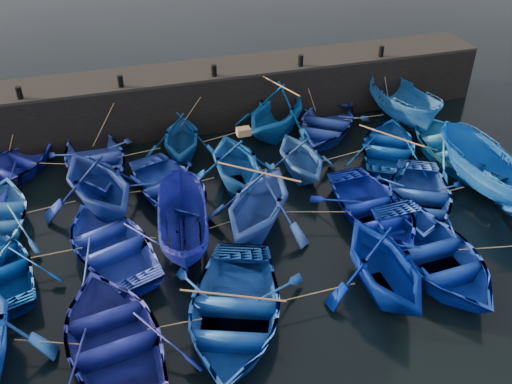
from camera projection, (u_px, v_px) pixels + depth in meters
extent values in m
plane|color=black|center=(284.00, 262.00, 18.73)|extent=(120.00, 120.00, 0.00)
cube|color=black|center=(211.00, 96.00, 26.31)|extent=(26.00, 2.50, 2.50)
cube|color=black|center=(210.00, 69.00, 25.56)|extent=(26.00, 2.50, 0.12)
cylinder|color=black|center=(19.00, 93.00, 22.80)|extent=(0.24, 0.24, 0.50)
cylinder|color=black|center=(120.00, 81.00, 23.74)|extent=(0.24, 0.24, 0.50)
cylinder|color=black|center=(214.00, 70.00, 24.68)|extent=(0.24, 0.24, 0.50)
cylinder|color=black|center=(301.00, 61.00, 25.61)|extent=(0.24, 0.24, 0.50)
cylinder|color=black|center=(381.00, 51.00, 26.55)|extent=(0.24, 0.24, 0.50)
imported|color=navy|center=(8.00, 168.00, 22.64)|extent=(5.70, 5.54, 0.96)
imported|color=blue|center=(95.00, 161.00, 22.96)|extent=(4.13, 5.45, 1.07)
imported|color=navy|center=(181.00, 136.00, 23.76)|extent=(3.92, 4.30, 1.94)
imported|color=#0B5090|center=(277.00, 110.00, 25.17)|extent=(6.12, 6.11, 2.45)
imported|color=navy|center=(325.00, 123.00, 25.69)|extent=(5.74, 6.07, 1.02)
imported|color=#1E5A96|center=(402.00, 104.00, 26.25)|extent=(2.31, 5.26, 1.98)
imported|color=navy|center=(98.00, 181.00, 20.47)|extent=(5.40, 5.79, 2.47)
imported|color=#1F3CB1|center=(171.00, 188.00, 21.45)|extent=(4.72, 5.64, 1.00)
imported|color=#0E4A94|center=(236.00, 162.00, 21.81)|extent=(3.80, 4.36, 2.23)
imported|color=#245397|center=(301.00, 156.00, 22.49)|extent=(3.22, 3.71, 1.92)
imported|color=navy|center=(389.00, 146.00, 24.03)|extent=(5.33, 5.77, 0.98)
imported|color=#267CC8|center=(457.00, 146.00, 23.81)|extent=(4.60, 6.11, 1.20)
imported|color=#1F33A3|center=(111.00, 243.00, 18.73)|extent=(5.01, 5.90, 1.04)
imported|color=navy|center=(182.00, 225.00, 18.94)|extent=(2.33, 4.73, 1.75)
imported|color=#294DAF|center=(258.00, 202.00, 19.54)|extent=(5.78, 5.90, 2.36)
imported|color=#0A1C9A|center=(374.00, 208.00, 20.34)|extent=(3.84, 5.18, 1.04)
imported|color=#183D93|center=(419.00, 198.00, 20.89)|extent=(5.42, 6.03, 1.03)
imported|color=#0C4DA6|center=(488.00, 173.00, 21.33)|extent=(2.74, 5.49, 2.03)
imported|color=navy|center=(114.00, 336.00, 15.43)|extent=(4.65, 5.94, 1.12)
imported|color=#114190|center=(233.00, 311.00, 16.16)|extent=(5.75, 6.69, 1.17)
imported|color=#001A84|center=(384.00, 263.00, 17.01)|extent=(3.75, 4.35, 2.28)
imported|color=#0E30A0|center=(434.00, 254.00, 18.19)|extent=(4.32, 5.80, 1.15)
cube|color=olive|center=(243.00, 132.00, 21.17)|extent=(0.50, 0.35, 0.28)
cylinder|color=tan|center=(51.00, 164.00, 22.78)|extent=(1.56, 0.58, 0.04)
cylinder|color=tan|center=(139.00, 153.00, 23.47)|extent=(1.81, 0.29, 0.04)
cylinder|color=tan|center=(231.00, 134.00, 24.77)|extent=(2.63, 0.70, 0.04)
cylinder|color=tan|center=(301.00, 123.00, 25.61)|extent=(0.39, 0.52, 0.04)
cylinder|color=tan|center=(364.00, 117.00, 26.08)|extent=(1.96, 0.09, 0.04)
cylinder|color=tan|center=(48.00, 208.00, 20.32)|extent=(1.89, 0.32, 0.04)
cylinder|color=tan|center=(136.00, 192.00, 21.14)|extent=(0.78, 0.09, 0.04)
cylinder|color=tan|center=(204.00, 180.00, 21.78)|extent=(0.80, 0.17, 0.04)
cylinder|color=tan|center=(269.00, 169.00, 22.43)|extent=(0.84, 0.08, 0.04)
cylinder|color=tan|center=(346.00, 154.00, 23.36)|extent=(2.34, 0.42, 0.04)
cylinder|color=tan|center=(423.00, 146.00, 23.92)|extent=(0.82, 0.99, 0.04)
cylinder|color=tan|center=(54.00, 253.00, 18.27)|extent=(1.77, 0.09, 0.04)
cylinder|color=tan|center=(147.00, 238.00, 18.92)|extent=(0.59, 0.22, 0.04)
cylinder|color=tan|center=(221.00, 224.00, 19.51)|extent=(0.91, 0.21, 0.04)
cylinder|color=tan|center=(317.00, 212.00, 20.11)|extent=(2.32, 0.72, 0.04)
cylinder|color=tan|center=(397.00, 202.00, 20.59)|extent=(0.11, 0.16, 0.04)
cylinder|color=tan|center=(452.00, 190.00, 21.23)|extent=(1.04, 0.11, 0.04)
cylinder|color=tan|center=(47.00, 342.00, 15.29)|extent=(1.68, 0.69, 0.04)
cylinder|color=tan|center=(175.00, 324.00, 15.81)|extent=(1.53, 0.08, 0.04)
cylinder|color=tan|center=(310.00, 294.00, 16.76)|extent=(2.90, 0.11, 0.04)
cylinder|color=tan|center=(409.00, 266.00, 17.77)|extent=(0.31, 0.49, 0.04)
cylinder|color=tan|center=(503.00, 247.00, 18.54)|extent=(2.98, 0.60, 0.04)
cylinder|color=tan|center=(15.00, 126.00, 23.20)|extent=(0.94, 0.40, 2.09)
cylinder|color=tan|center=(107.00, 117.00, 23.85)|extent=(1.59, 0.95, 2.09)
cylinder|color=tan|center=(196.00, 104.00, 24.84)|extent=(1.98, 0.70, 2.10)
cylinder|color=tan|center=(284.00, 90.00, 26.09)|extent=(1.56, 0.04, 2.09)
cylinder|color=tan|center=(309.00, 89.00, 26.14)|extent=(0.68, 0.54, 2.08)
cylinder|color=tan|center=(385.00, 80.00, 27.03)|extent=(0.44, 0.59, 2.08)
cylinder|color=#99724C|center=(277.00, 84.00, 24.46)|extent=(1.08, 2.84, 0.06)
cylinder|color=#99724C|center=(391.00, 135.00, 23.73)|extent=(1.77, 2.49, 0.06)
cylinder|color=#99724C|center=(259.00, 172.00, 18.85)|extent=(2.34, 1.97, 0.06)
cylinder|color=#99724C|center=(233.00, 295.00, 15.81)|extent=(2.74, 1.32, 0.06)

